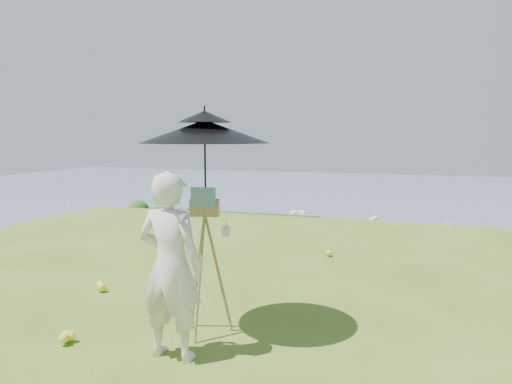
% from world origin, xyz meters
% --- Properties ---
extents(ground, '(14.00, 14.00, 0.00)m').
position_xyz_m(ground, '(0.00, 0.00, 0.00)').
color(ground, '#4E671D').
rests_on(ground, ground).
extents(shoreline_tier, '(170.00, 28.00, 8.00)m').
position_xyz_m(shoreline_tier, '(0.00, 75.00, -36.00)').
color(shoreline_tier, '#6B6356').
rests_on(shoreline_tier, bay_water).
extents(bay_water, '(700.00, 700.00, 0.00)m').
position_xyz_m(bay_water, '(0.00, 240.00, -34.00)').
color(bay_water, slate).
rests_on(bay_water, ground).
extents(peninsula, '(90.00, 60.00, 12.00)m').
position_xyz_m(peninsula, '(-75.00, 155.00, -29.00)').
color(peninsula, '#15350E').
rests_on(peninsula, bay_water).
extents(slope_trees, '(110.00, 50.00, 6.00)m').
position_xyz_m(slope_trees, '(0.00, 35.00, -15.00)').
color(slope_trees, '#1C5018').
rests_on(slope_trees, forest_slope).
extents(harbor_town, '(110.00, 22.00, 5.00)m').
position_xyz_m(harbor_town, '(0.00, 75.00, -29.50)').
color(harbor_town, silver).
rests_on(harbor_town, shoreline_tier).
extents(moored_boats, '(140.00, 140.00, 0.70)m').
position_xyz_m(moored_boats, '(-12.50, 161.00, -33.65)').
color(moored_boats, white).
rests_on(moored_boats, bay_water).
extents(wildflowers, '(10.00, 10.50, 0.12)m').
position_xyz_m(wildflowers, '(0.00, 0.25, 0.06)').
color(wildflowers, yellow).
rests_on(wildflowers, ground).
extents(painter, '(0.65, 0.44, 1.73)m').
position_xyz_m(painter, '(-0.31, -1.08, 0.86)').
color(painter, silver).
rests_on(painter, ground).
extents(field_easel, '(0.69, 0.69, 1.53)m').
position_xyz_m(field_easel, '(-0.24, -0.47, 0.76)').
color(field_easel, olive).
rests_on(field_easel, ground).
extents(sun_umbrella, '(1.44, 1.44, 1.07)m').
position_xyz_m(sun_umbrella, '(-0.24, -0.44, 1.79)').
color(sun_umbrella, black).
rests_on(sun_umbrella, field_easel).
extents(painter_cap, '(0.21, 0.24, 0.10)m').
position_xyz_m(painter_cap, '(-0.31, -1.08, 1.68)').
color(painter_cap, '#DC7885').
rests_on(painter_cap, painter).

